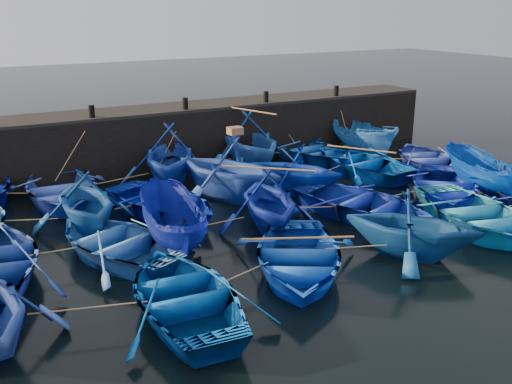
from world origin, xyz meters
name	(u,v)px	position (x,y,z in m)	size (l,w,h in m)	color
ground	(306,242)	(0.00, 0.00, 0.00)	(120.00, 120.00, 0.00)	black
quay_wall	(179,136)	(0.00, 10.50, 1.25)	(26.00, 2.50, 2.50)	black
quay_top	(178,107)	(0.00, 10.50, 2.56)	(26.00, 2.50, 0.12)	black
bollard_1	(92,111)	(-4.00, 9.60, 2.87)	(0.24, 0.24, 0.50)	black
bollard_2	(185,103)	(0.00, 9.60, 2.87)	(0.24, 0.24, 0.50)	black
bollard_3	(266,97)	(4.00, 9.60, 2.87)	(0.24, 0.24, 0.50)	black
bollard_4	(336,91)	(8.00, 9.60, 2.87)	(0.24, 0.24, 0.50)	black
boat_1	(61,189)	(-5.86, 7.22, 0.55)	(3.83, 5.35, 1.11)	blue
boat_2	(169,154)	(-1.50, 7.71, 1.23)	(4.03, 4.67, 2.46)	#153997
boat_3	(250,140)	(2.42, 8.22, 1.28)	(4.18, 4.85, 2.55)	#1F55A7
boat_4	(309,150)	(5.41, 7.99, 0.53)	(3.66, 5.11, 1.06)	#114997
boat_5	(364,138)	(8.25, 7.57, 0.85)	(1.66, 4.41, 1.71)	#2464AF
boat_7	(85,200)	(-5.62, 4.23, 1.03)	(3.36, 3.90, 2.05)	#124B8C
boat_8	(163,202)	(-3.04, 4.33, 0.51)	(3.48, 4.87, 1.01)	#0621B7
boat_9	(228,167)	(-0.25, 4.89, 1.21)	(3.97, 4.60, 2.42)	#2249A6
boat_10	(295,169)	(2.22, 4.21, 0.99)	(3.24, 3.76, 1.98)	#032A97
boat_11	(360,162)	(6.14, 5.16, 0.53)	(3.66, 5.12, 1.06)	#003C94
boat_12	(426,158)	(9.22, 4.42, 0.48)	(3.31, 4.63, 0.96)	#2E44AA
boat_14	(118,241)	(-5.32, 1.64, 0.51)	(3.48, 4.87, 1.01)	blue
boat_15	(171,223)	(-3.76, 1.49, 0.84)	(1.63, 4.32, 1.67)	navy
boat_16	(269,199)	(-0.44, 1.54, 1.00)	(3.28, 3.81, 2.00)	navy
boat_17	(362,203)	(2.87, 0.91, 0.53)	(3.64, 5.10, 1.06)	navy
boat_18	(444,186)	(6.75, 0.99, 0.52)	(3.59, 5.02, 1.04)	#142AC5
boat_19	(482,174)	(8.46, 0.77, 0.81)	(1.58, 4.20, 1.62)	#00338F
boat_21	(185,294)	(-4.82, -2.18, 0.51)	(3.49, 4.88, 1.01)	navy
boat_22	(297,257)	(-1.39, -1.69, 0.51)	(3.52, 4.93, 1.02)	blue
boat_23	(412,224)	(2.07, -2.29, 1.00)	(3.28, 3.80, 2.00)	navy
boat_24	(475,213)	(5.36, -1.66, 0.56)	(3.83, 5.36, 1.11)	#207ED0
wooden_crate	(235,131)	(0.05, 4.89, 2.55)	(0.50, 0.43, 0.27)	brown
mooring_ropes	(229,176)	(-0.20, 4.91, 0.87)	(17.24, 11.83, 2.10)	tan
loose_oars	(296,158)	(1.68, 3.31, 1.69)	(9.79, 11.99, 1.59)	#99724C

